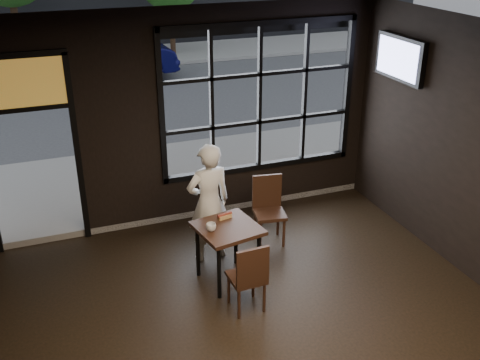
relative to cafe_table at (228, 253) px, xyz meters
name	(u,v)px	position (x,y,z in m)	size (l,w,h in m)	color
ceiling	(291,60)	(-0.06, -1.72, 2.82)	(6.00, 7.00, 0.02)	black
window_frame	(259,98)	(1.14, 1.78, 1.41)	(3.06, 0.12, 2.28)	black
stained_transom	(19,83)	(-2.16, 1.78, 1.96)	(1.20, 0.06, 0.70)	orange
street_asphalt	(67,21)	(-0.06, 22.28, -0.41)	(60.00, 41.00, 0.04)	#545456
cafe_table	(228,253)	(0.00, 0.00, 0.00)	(0.72, 0.72, 0.78)	black
chair_near	(246,275)	(0.01, -0.62, 0.06)	(0.39, 0.39, 0.91)	black
chair_window	(270,212)	(0.87, 0.68, 0.09)	(0.42, 0.42, 0.97)	black
man	(209,203)	(-0.05, 0.60, 0.44)	(0.60, 0.40, 1.66)	silver
hotdog	(225,216)	(0.04, 0.21, 0.42)	(0.20, 0.08, 0.06)	tan
cup	(211,227)	(-0.22, -0.02, 0.44)	(0.12, 0.12, 0.10)	silver
tv	(400,58)	(2.87, 0.83, 2.07)	(0.12, 1.05, 0.61)	black
navy_car	(102,55)	(-0.06, 10.41, 0.38)	(1.43, 4.11, 1.35)	#070736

